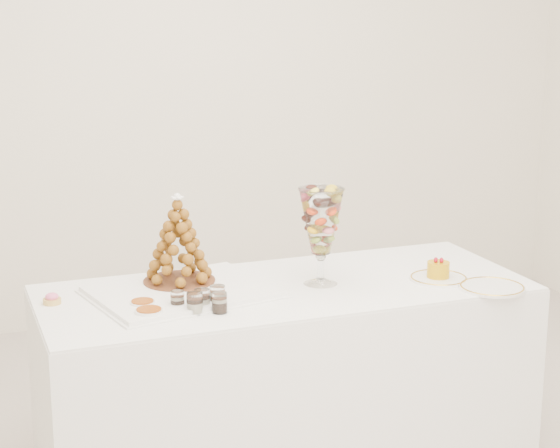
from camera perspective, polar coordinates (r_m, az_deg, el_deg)
name	(u,v)px	position (r m, az deg, el deg)	size (l,w,h in m)	color
buffet_table	(285,373)	(3.64, 0.33, -9.10)	(1.87, 0.83, 0.70)	white
lace_tray	(183,292)	(3.44, -5.94, -4.13)	(0.62, 0.47, 0.02)	white
macaron_vase	(321,222)	(3.50, 2.52, 0.10)	(0.17, 0.17, 0.37)	white
cake_plate	(438,279)	(3.65, 9.64, -3.30)	(0.22, 0.22, 0.01)	white
spare_plate	(492,288)	(3.58, 12.80, -3.80)	(0.24, 0.24, 0.01)	white
pink_tart	(52,299)	(3.42, -13.73, -4.47)	(0.06, 0.06, 0.04)	tan
verrine_a	(177,300)	(3.28, -6.27, -4.64)	(0.05, 0.05, 0.07)	white
verrine_b	(202,299)	(3.27, -4.77, -4.59)	(0.05, 0.05, 0.07)	white
verrine_c	(217,296)	(3.30, -3.83, -4.40)	(0.05, 0.05, 0.07)	white
verrine_d	(195,303)	(3.22, -5.21, -4.84)	(0.06, 0.06, 0.08)	white
verrine_e	(220,303)	(3.23, -3.71, -4.81)	(0.05, 0.05, 0.07)	white
ramekin_back	(143,305)	(3.30, -8.38, -4.92)	(0.09, 0.09, 0.03)	white
ramekin_front	(149,314)	(3.21, -7.99, -5.45)	(0.10, 0.10, 0.03)	white
croquembouche	(178,239)	(3.49, -6.22, -0.92)	(0.27, 0.27, 0.34)	brown
mousse_cake	(438,269)	(3.64, 9.62, -2.74)	(0.09, 0.09, 0.08)	#CD9709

